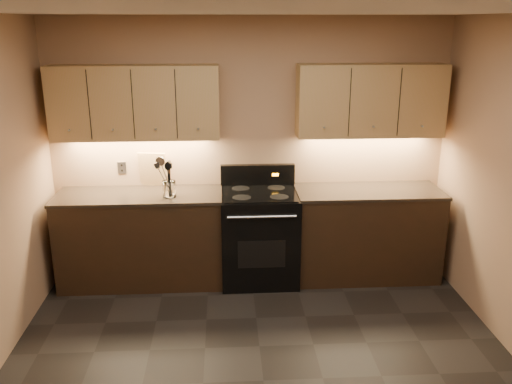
% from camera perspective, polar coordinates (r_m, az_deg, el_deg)
% --- Properties ---
extents(floor, '(4.00, 4.00, 0.00)m').
position_cam_1_polar(floor, '(4.24, 0.79, -19.24)').
color(floor, black).
rests_on(floor, ground).
extents(ceiling, '(4.00, 4.00, 0.00)m').
position_cam_1_polar(ceiling, '(3.40, 0.98, 18.55)').
color(ceiling, silver).
rests_on(ceiling, wall_back).
extents(wall_back, '(4.00, 0.04, 2.60)m').
position_cam_1_polar(wall_back, '(5.54, -0.68, 4.59)').
color(wall_back, tan).
rests_on(wall_back, ground).
extents(counter_left, '(1.62, 0.62, 0.93)m').
position_cam_1_polar(counter_left, '(5.56, -11.93, -4.77)').
color(counter_left, black).
rests_on(counter_left, ground).
extents(counter_right, '(1.46, 0.62, 0.93)m').
position_cam_1_polar(counter_right, '(5.68, 11.51, -4.26)').
color(counter_right, black).
rests_on(counter_right, ground).
extents(stove, '(0.76, 0.68, 1.14)m').
position_cam_1_polar(stove, '(5.48, 0.36, -4.54)').
color(stove, black).
rests_on(stove, ground).
extents(upper_cab_left, '(1.60, 0.30, 0.70)m').
position_cam_1_polar(upper_cab_left, '(5.36, -12.60, 9.18)').
color(upper_cab_left, tan).
rests_on(upper_cab_left, wall_back).
extents(upper_cab_right, '(1.44, 0.30, 0.70)m').
position_cam_1_polar(upper_cab_right, '(5.48, 11.97, 9.40)').
color(upper_cab_right, tan).
rests_on(upper_cab_right, wall_back).
extents(outlet_plate, '(0.08, 0.01, 0.12)m').
position_cam_1_polar(outlet_plate, '(5.66, -13.93, 2.49)').
color(outlet_plate, '#B2B5BA').
rests_on(outlet_plate, wall_back).
extents(utensil_crock, '(0.15, 0.15, 0.16)m').
position_cam_1_polar(utensil_crock, '(5.25, -9.11, 0.29)').
color(utensil_crock, white).
rests_on(utensil_crock, counter_left).
extents(cutting_board, '(0.29, 0.11, 0.36)m').
position_cam_1_polar(cutting_board, '(5.59, -10.81, 2.35)').
color(cutting_board, tan).
rests_on(cutting_board, counter_left).
extents(wooden_spoon, '(0.11, 0.16, 0.34)m').
position_cam_1_polar(wooden_spoon, '(5.21, -9.57, 1.38)').
color(wooden_spoon, tan).
rests_on(wooden_spoon, utensil_crock).
extents(black_spoon, '(0.06, 0.11, 0.33)m').
position_cam_1_polar(black_spoon, '(5.24, -9.14, 1.48)').
color(black_spoon, black).
rests_on(black_spoon, utensil_crock).
extents(black_turner, '(0.11, 0.13, 0.33)m').
position_cam_1_polar(black_turner, '(5.19, -9.12, 1.31)').
color(black_turner, black).
rests_on(black_turner, utensil_crock).
extents(steel_spatula, '(0.23, 0.13, 0.38)m').
position_cam_1_polar(steel_spatula, '(5.23, -8.92, 1.63)').
color(steel_spatula, silver).
rests_on(steel_spatula, utensil_crock).
extents(steel_skimmer, '(0.21, 0.10, 0.39)m').
position_cam_1_polar(steel_skimmer, '(5.20, -8.83, 1.61)').
color(steel_skimmer, silver).
rests_on(steel_skimmer, utensil_crock).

